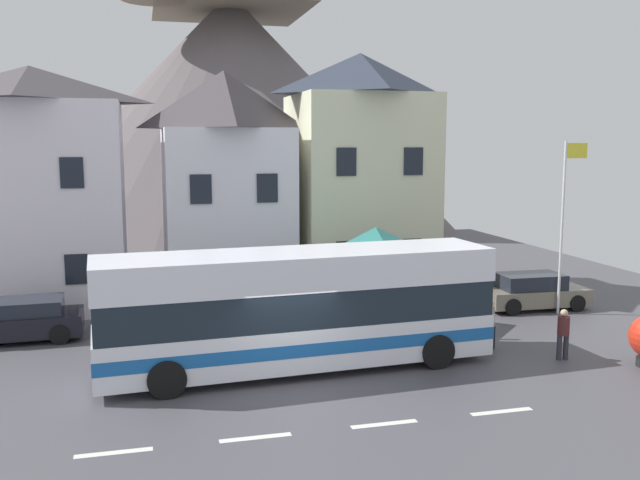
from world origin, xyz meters
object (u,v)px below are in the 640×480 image
at_px(bus_shelter, 375,245).
at_px(parked_car_00, 19,320).
at_px(townhouse_00, 35,188).
at_px(flagpole, 565,214).
at_px(transit_bus, 298,310).
at_px(hilltop_castle, 231,106).
at_px(parked_car_01, 404,296).
at_px(pedestrian_01, 490,323).
at_px(townhouse_02, 360,174).
at_px(pedestrian_00, 563,331).
at_px(parked_car_02, 533,292).
at_px(townhouse_01, 226,186).
at_px(public_bench, 310,308).

distance_m(bus_shelter, parked_car_00, 12.07).
xyz_separation_m(townhouse_00, flagpole, (19.26, -6.47, -0.88)).
bearing_deg(transit_bus, hilltop_castle, 82.30).
height_order(hilltop_castle, parked_car_01, hilltop_castle).
bearing_deg(pedestrian_01, townhouse_00, 145.75).
bearing_deg(townhouse_02, pedestrian_00, -75.55).
relative_size(townhouse_02, transit_bus, 0.89).
relative_size(townhouse_02, parked_car_00, 2.47).
bearing_deg(parked_car_02, townhouse_00, 165.17).
xyz_separation_m(townhouse_01, pedestrian_01, (7.07, -9.63, -3.86)).
bearing_deg(transit_bus, pedestrian_00, -11.86).
distance_m(pedestrian_01, public_bench, 6.64).
relative_size(bus_shelter, pedestrian_01, 2.31).
distance_m(townhouse_00, townhouse_02, 13.21).
bearing_deg(pedestrian_01, hilltop_castle, 96.54).
bearing_deg(bus_shelter, parked_car_01, 45.35).
bearing_deg(pedestrian_01, townhouse_02, 97.72).
xyz_separation_m(hilltop_castle, transit_bus, (-2.46, -33.61, -7.41)).
bearing_deg(public_bench, pedestrian_00, -45.33).
distance_m(parked_car_00, public_bench, 9.83).
distance_m(parked_car_00, parked_car_02, 18.69).
bearing_deg(townhouse_00, hilltop_castle, 65.37).
distance_m(townhouse_01, parked_car_00, 9.78).
bearing_deg(flagpole, bus_shelter, -177.89).
bearing_deg(parked_car_01, public_bench, 9.03).
bearing_deg(bus_shelter, townhouse_02, 77.23).
distance_m(parked_car_00, pedestrian_00, 17.24).
bearing_deg(transit_bus, parked_car_00, 144.64).
bearing_deg(flagpole, public_bench, 172.02).
bearing_deg(parked_car_01, parked_car_02, -179.76).
xyz_separation_m(hilltop_castle, pedestrian_00, (5.37, -34.76, -8.26)).
xyz_separation_m(parked_car_00, parked_car_01, (13.51, 0.23, 0.02)).
relative_size(townhouse_01, public_bench, 5.46).
height_order(transit_bus, flagpole, flagpole).
bearing_deg(pedestrian_00, townhouse_01, 127.61).
bearing_deg(parked_car_01, pedestrian_01, 107.39).
bearing_deg(townhouse_01, parked_car_02, -25.02).
relative_size(townhouse_00, townhouse_01, 1.00).
height_order(hilltop_castle, parked_car_02, hilltop_castle).
height_order(transit_bus, parked_car_02, transit_bus).
height_order(townhouse_00, bus_shelter, townhouse_00).
bearing_deg(parked_car_01, parked_car_00, 7.10).
bearing_deg(townhouse_01, transit_bus, -85.41).
relative_size(townhouse_00, parked_car_01, 2.21).
xyz_separation_m(townhouse_01, public_bench, (2.41, -4.92, -4.19)).
bearing_deg(transit_bus, flagpole, 15.63).
bearing_deg(townhouse_01, public_bench, -63.87).
height_order(transit_bus, bus_shelter, bus_shelter).
distance_m(townhouse_00, townhouse_01, 7.42).
height_order(transit_bus, parked_car_01, transit_bus).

